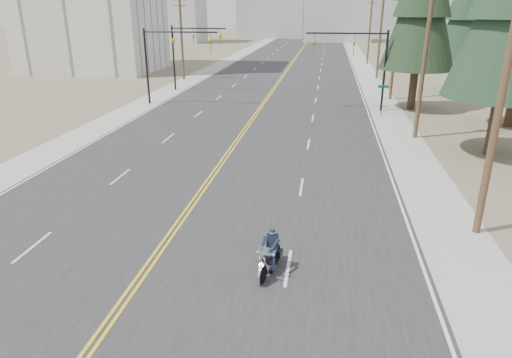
% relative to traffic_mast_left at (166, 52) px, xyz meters
% --- Properties ---
extents(ground_plane, '(400.00, 400.00, 0.00)m').
position_rel_traffic_mast_left_xyz_m(ground_plane, '(8.98, -32.00, -4.94)').
color(ground_plane, '#776D56').
rests_on(ground_plane, ground).
extents(road, '(20.00, 200.00, 0.01)m').
position_rel_traffic_mast_left_xyz_m(road, '(8.98, 38.00, -4.93)').
color(road, '#303033').
rests_on(road, ground).
extents(sidewalk_left, '(3.00, 200.00, 0.01)m').
position_rel_traffic_mast_left_xyz_m(sidewalk_left, '(-2.52, 38.00, -4.93)').
color(sidewalk_left, '#A5A5A0').
rests_on(sidewalk_left, ground).
extents(sidewalk_right, '(3.00, 200.00, 0.01)m').
position_rel_traffic_mast_left_xyz_m(sidewalk_right, '(20.48, 38.00, -4.93)').
color(sidewalk_right, '#A5A5A0').
rests_on(sidewalk_right, ground).
extents(traffic_mast_left, '(7.10, 0.26, 7.00)m').
position_rel_traffic_mast_left_xyz_m(traffic_mast_left, '(0.00, 0.00, 0.00)').
color(traffic_mast_left, black).
rests_on(traffic_mast_left, ground).
extents(traffic_mast_right, '(7.10, 0.26, 7.00)m').
position_rel_traffic_mast_left_xyz_m(traffic_mast_right, '(17.95, 0.00, 0.00)').
color(traffic_mast_right, black).
rests_on(traffic_mast_right, ground).
extents(traffic_mast_far, '(6.10, 0.26, 7.00)m').
position_rel_traffic_mast_left_xyz_m(traffic_mast_far, '(-0.33, 8.00, -0.06)').
color(traffic_mast_far, black).
rests_on(traffic_mast_far, ground).
extents(street_sign, '(0.90, 0.06, 2.62)m').
position_rel_traffic_mast_left_xyz_m(street_sign, '(19.78, -2.00, -3.13)').
color(street_sign, black).
rests_on(street_sign, ground).
extents(utility_pole_a, '(2.20, 0.30, 11.00)m').
position_rel_traffic_mast_left_xyz_m(utility_pole_a, '(21.48, -24.00, 0.79)').
color(utility_pole_a, brown).
rests_on(utility_pole_a, ground).
extents(utility_pole_b, '(2.20, 0.30, 11.50)m').
position_rel_traffic_mast_left_xyz_m(utility_pole_b, '(21.48, -9.00, 1.05)').
color(utility_pole_b, brown).
rests_on(utility_pole_b, ground).
extents(utility_pole_c, '(2.20, 0.30, 11.00)m').
position_rel_traffic_mast_left_xyz_m(utility_pole_c, '(21.48, 6.00, 0.79)').
color(utility_pole_c, brown).
rests_on(utility_pole_c, ground).
extents(utility_pole_d, '(2.20, 0.30, 11.50)m').
position_rel_traffic_mast_left_xyz_m(utility_pole_d, '(21.48, 21.00, 1.05)').
color(utility_pole_d, brown).
rests_on(utility_pole_d, ground).
extents(utility_pole_e, '(2.20, 0.30, 11.00)m').
position_rel_traffic_mast_left_xyz_m(utility_pole_e, '(21.48, 38.00, 0.79)').
color(utility_pole_e, brown).
rests_on(utility_pole_e, ground).
extents(utility_pole_left, '(2.20, 0.30, 10.50)m').
position_rel_traffic_mast_left_xyz_m(utility_pole_left, '(-3.52, 16.00, 0.54)').
color(utility_pole_left, brown).
rests_on(utility_pole_left, ground).
extents(haze_bldg_b, '(18.00, 14.00, 14.00)m').
position_rel_traffic_mast_left_xyz_m(haze_bldg_b, '(16.98, 93.00, 2.06)').
color(haze_bldg_b, '#ADB2B7').
rests_on(haze_bldg_b, ground).
extents(haze_bldg_c, '(16.00, 12.00, 18.00)m').
position_rel_traffic_mast_left_xyz_m(haze_bldg_c, '(48.98, 78.00, 4.06)').
color(haze_bldg_c, '#B7BCC6').
rests_on(haze_bldg_c, ground).
extents(haze_bldg_e, '(14.00, 14.00, 12.00)m').
position_rel_traffic_mast_left_xyz_m(haze_bldg_e, '(33.98, 118.00, 1.06)').
color(haze_bldg_e, '#B7BCC6').
rests_on(haze_bldg_e, ground).
extents(haze_bldg_f, '(12.00, 12.00, 16.00)m').
position_rel_traffic_mast_left_xyz_m(haze_bldg_f, '(-41.02, 98.00, 3.06)').
color(haze_bldg_f, '#ADB2B7').
rests_on(haze_bldg_f, ground).
extents(motorcyclist, '(1.28, 2.16, 1.58)m').
position_rel_traffic_mast_left_xyz_m(motorcyclist, '(13.34, -28.35, -4.15)').
color(motorcyclist, black).
rests_on(motorcyclist, ground).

